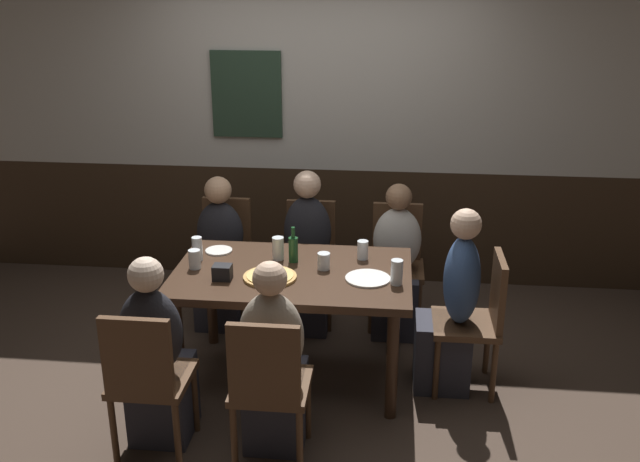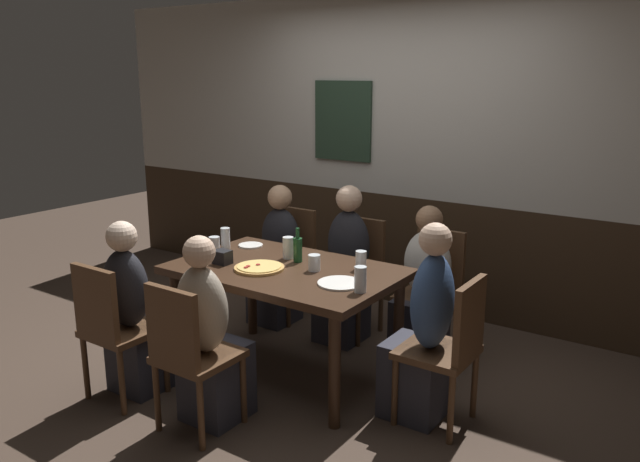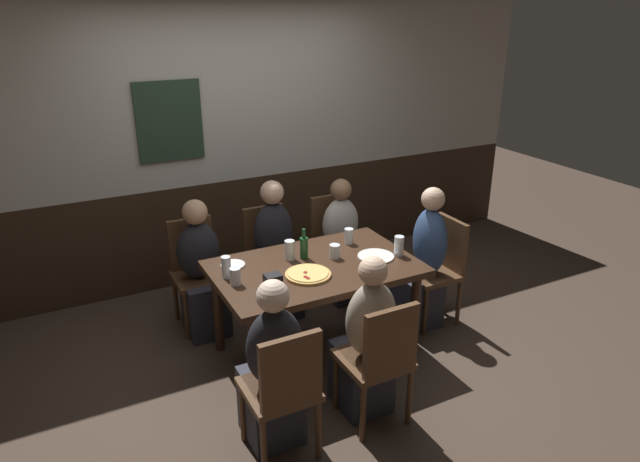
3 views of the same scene
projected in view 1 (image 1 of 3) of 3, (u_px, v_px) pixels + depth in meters
The scene contains 26 objects.
ground_plane at pixel (294, 375), 4.59m from camera, with size 12.00×12.00×0.00m, color #423328.
wall_back at pixel (320, 126), 5.68m from camera, with size 6.40×0.13×2.60m.
dining_table at pixel (293, 284), 4.36m from camera, with size 1.45×0.93×0.74m.
chair_mid_near at pixel (268, 383), 3.60m from camera, with size 0.40×0.40×0.88m.
chair_mid_far at pixel (310, 254), 5.24m from camera, with size 0.40×0.40×0.88m.
chair_right_far at pixel (396, 258), 5.18m from camera, with size 0.40×0.40×0.88m.
chair_head_east at pixel (478, 315), 4.30m from camera, with size 0.40×0.40×0.88m.
chair_left_far at pixel (225, 251), 5.30m from camera, with size 0.40×0.40×0.88m.
chair_left_near at pixel (147, 376), 3.66m from camera, with size 0.40×0.40×0.88m.
person_mid_near at pixel (274, 371), 3.76m from camera, with size 0.34×0.37×1.11m.
person_mid_far at pixel (307, 263), 5.09m from camera, with size 0.34×0.37×1.17m.
person_right_far at pixel (396, 272), 5.04m from camera, with size 0.34×0.37×1.09m.
person_head_east at pixel (452, 314), 4.32m from camera, with size 0.37×0.34×1.17m.
person_left_far at pixel (220, 263), 5.16m from camera, with size 0.34×0.37×1.10m.
person_left_near at pixel (157, 365), 3.82m from camera, with size 0.34×0.37×1.11m.
pizza at pixel (270, 277), 4.22m from camera, with size 0.32×0.32×0.03m.
beer_glass_tall at pixel (197, 250), 4.47m from camera, with size 0.07×0.07×0.15m.
tumbler_water at pixel (278, 249), 4.49m from camera, with size 0.07×0.07×0.15m.
pint_glass_amber at pixel (397, 274), 4.13m from camera, with size 0.07×0.07×0.15m.
highball_clear at pixel (195, 260), 4.35m from camera, with size 0.07×0.07×0.12m.
pint_glass_pale at pixel (324, 262), 4.35m from camera, with size 0.08×0.08×0.10m.
beer_glass_half at pixel (363, 251), 4.50m from camera, with size 0.07×0.07×0.12m.
beer_bottle_green at pixel (293, 248), 4.44m from camera, with size 0.06×0.06×0.23m.
plate_white_large at pixel (368, 278), 4.21m from camera, with size 0.27×0.27×0.01m, color white.
plate_white_small at pixel (219, 251), 4.63m from camera, with size 0.18×0.18×0.01m, color white.
condiment_caddy at pixel (222, 272), 4.20m from camera, with size 0.11×0.09×0.09m, color black.
Camera 1 is at (0.59, -3.95, 2.46)m, focal length 39.71 mm.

